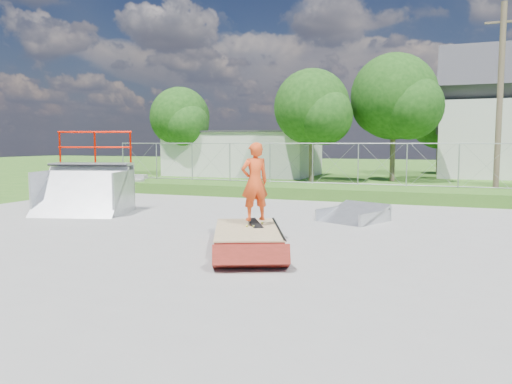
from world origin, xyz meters
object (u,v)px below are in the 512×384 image
quarter_pipe (82,173)px  grind_box (247,238)px  skater (255,185)px  flat_bank_ramp (353,214)px

quarter_pipe → grind_box: bearing=-38.4°
grind_box → skater: (0.01, 0.44, 1.15)m
flat_bank_ramp → skater: skater is taller
quarter_pipe → flat_bank_ramp: 8.65m
skater → grind_box: bearing=47.2°
quarter_pipe → skater: quarter_pipe is taller
quarter_pipe → flat_bank_ramp: quarter_pipe is taller
grind_box → skater: bearing=65.7°
grind_box → flat_bank_ramp: (1.57, 4.37, 0.03)m
flat_bank_ramp → skater: size_ratio=0.94×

